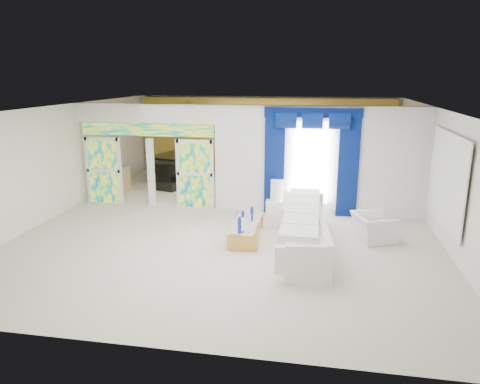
% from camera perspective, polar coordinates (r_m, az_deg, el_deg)
% --- Properties ---
extents(floor, '(12.00, 12.00, 0.00)m').
position_cam_1_polar(floor, '(12.17, -0.39, -3.55)').
color(floor, '#B7AF9E').
rests_on(floor, ground).
extents(dividing_wall, '(5.70, 0.18, 3.00)m').
position_cam_1_polar(dividing_wall, '(12.58, 10.14, 3.88)').
color(dividing_wall, white).
rests_on(dividing_wall, ground).
extents(dividing_header, '(4.30, 0.18, 0.55)m').
position_cam_1_polar(dividing_header, '(13.37, -11.88, 9.73)').
color(dividing_header, white).
rests_on(dividing_header, dividing_wall).
extents(stained_panel_left, '(0.95, 0.04, 2.00)m').
position_cam_1_polar(stained_panel_left, '(14.20, -16.86, 2.64)').
color(stained_panel_left, '#994C3F').
rests_on(stained_panel_left, ground).
extents(stained_panel_right, '(0.95, 0.04, 2.00)m').
position_cam_1_polar(stained_panel_right, '(13.16, -5.71, 2.29)').
color(stained_panel_right, '#994C3F').
rests_on(stained_panel_right, ground).
extents(stained_transom, '(4.00, 0.05, 0.35)m').
position_cam_1_polar(stained_transom, '(13.42, -11.77, 7.71)').
color(stained_transom, '#994C3F').
rests_on(stained_transom, dividing_header).
extents(window_pane, '(1.00, 0.02, 2.30)m').
position_cam_1_polar(window_pane, '(12.49, 8.98, 3.62)').
color(window_pane, white).
rests_on(window_pane, dividing_wall).
extents(blue_drape_left, '(0.55, 0.10, 2.80)m').
position_cam_1_polar(blue_drape_left, '(12.53, 4.39, 3.56)').
color(blue_drape_left, '#030D48').
rests_on(blue_drape_left, ground).
extents(blue_drape_right, '(0.55, 0.10, 2.80)m').
position_cam_1_polar(blue_drape_right, '(12.49, 13.56, 3.16)').
color(blue_drape_right, '#030D48').
rests_on(blue_drape_right, ground).
extents(blue_pelmet, '(2.60, 0.12, 0.25)m').
position_cam_1_polar(blue_pelmet, '(12.28, 9.23, 9.88)').
color(blue_pelmet, '#030D48').
rests_on(blue_pelmet, dividing_wall).
extents(wall_mirror, '(0.04, 2.70, 1.90)m').
position_cam_1_polar(wall_mirror, '(10.97, 24.81, 1.45)').
color(wall_mirror, white).
rests_on(wall_mirror, ground).
extents(gold_curtains, '(9.70, 0.12, 2.90)m').
position_cam_1_polar(gold_curtains, '(17.55, 3.16, 7.08)').
color(gold_curtains, gold).
rests_on(gold_curtains, ground).
extents(white_sofa, '(1.26, 4.16, 0.78)m').
position_cam_1_polar(white_sofa, '(10.33, 7.97, -4.77)').
color(white_sofa, silver).
rests_on(white_sofa, ground).
extents(coffee_table, '(0.77, 1.84, 0.40)m').
position_cam_1_polar(coffee_table, '(10.80, 0.81, -4.83)').
color(coffee_table, '#B48738').
rests_on(coffee_table, ground).
extents(console_table, '(1.23, 0.48, 0.40)m').
position_cam_1_polar(console_table, '(12.65, 6.02, -1.97)').
color(console_table, white).
rests_on(console_table, ground).
extents(table_lamp, '(0.36, 0.36, 0.58)m').
position_cam_1_polar(table_lamp, '(12.54, 4.72, 0.24)').
color(table_lamp, white).
rests_on(table_lamp, console_table).
extents(armchair, '(1.10, 1.18, 0.62)m').
position_cam_1_polar(armchair, '(11.09, 16.53, -4.32)').
color(armchair, silver).
rests_on(armchair, ground).
extents(grand_piano, '(1.91, 2.22, 0.96)m').
position_cam_1_polar(grand_piano, '(16.87, -7.81, 3.15)').
color(grand_piano, black).
rests_on(grand_piano, ground).
extents(piano_bench, '(0.94, 0.57, 0.29)m').
position_cam_1_polar(piano_bench, '(15.47, -9.58, 0.77)').
color(piano_bench, black).
rests_on(piano_bench, ground).
extents(tv_console, '(0.58, 0.53, 0.83)m').
position_cam_1_polar(tv_console, '(15.48, -15.03, 1.52)').
color(tv_console, tan).
rests_on(tv_console, ground).
extents(chandelier, '(0.60, 0.60, 0.60)m').
position_cam_1_polar(chandelier, '(15.46, -6.60, 10.28)').
color(chandelier, gold).
rests_on(chandelier, ceiling).
extents(decanters, '(0.20, 1.21, 0.25)m').
position_cam_1_polar(decanters, '(10.65, 0.59, -3.43)').
color(decanters, navy).
rests_on(decanters, coffee_table).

